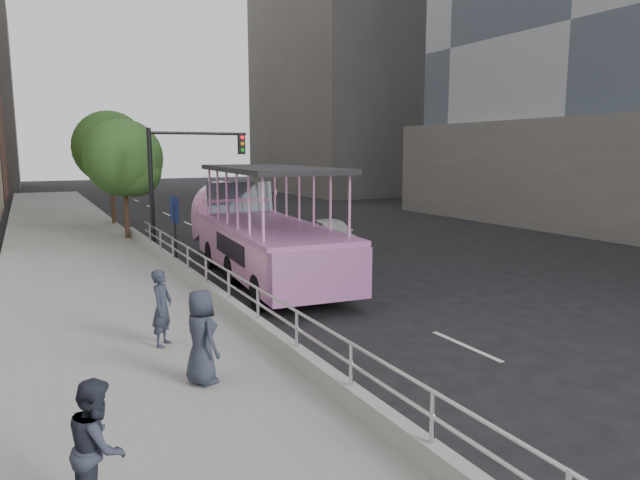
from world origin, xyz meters
The scene contains 14 objects.
ground centered at (0.00, 0.00, 0.00)m, with size 160.00×160.00×0.00m, color black.
sidewalk centered at (-5.75, 10.00, 0.15)m, with size 5.50×80.00×0.30m, color gray.
kerb_wall centered at (-3.12, 2.00, 0.48)m, with size 0.24×30.00×0.36m, color #979792.
guardrail centered at (-3.12, 2.00, 1.14)m, with size 0.07×22.00×0.71m.
duck_boat centered at (-0.41, 7.08, 1.40)m, with size 3.65×11.58×3.78m.
car centered at (4.36, 10.41, 0.68)m, with size 1.61×4.00×1.36m, color silver.
pedestrian_near centered at (-5.11, 0.27, 1.10)m, with size 0.58×0.38×1.60m, color #272C3A.
pedestrian_mid centered at (-6.92, -5.00, 1.08)m, with size 0.76×0.59×1.56m, color #272C3A.
pedestrian_far centered at (-4.93, -1.99, 1.13)m, with size 0.81×0.53×1.65m, color #272C3A.
parking_sign centered at (-3.00, 8.12, 1.72)m, with size 0.14×0.61×2.74m.
traffic_signal centered at (-1.70, 12.50, 3.50)m, with size 4.20×0.32×5.20m.
street_tree_near centered at (-3.30, 15.93, 3.82)m, with size 3.52×3.52×5.72m.
street_tree_far centered at (-3.10, 21.93, 4.31)m, with size 3.97×3.97×6.45m.
midrise_stone_a centered at (26.00, 42.00, 16.00)m, with size 20.00×20.00×32.00m, color slate.
Camera 1 is at (-7.42, -11.28, 4.28)m, focal length 32.00 mm.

